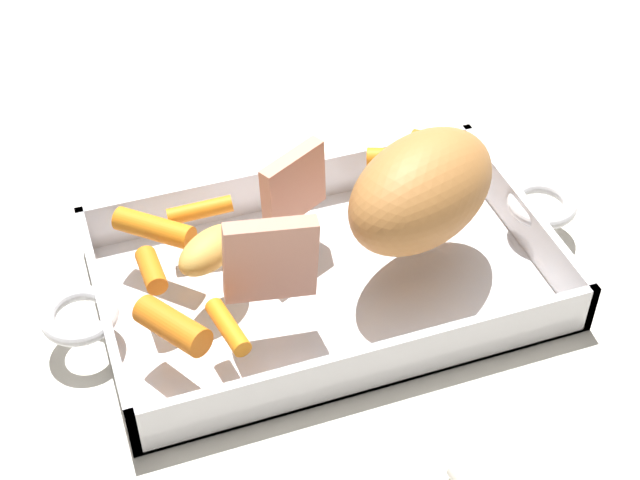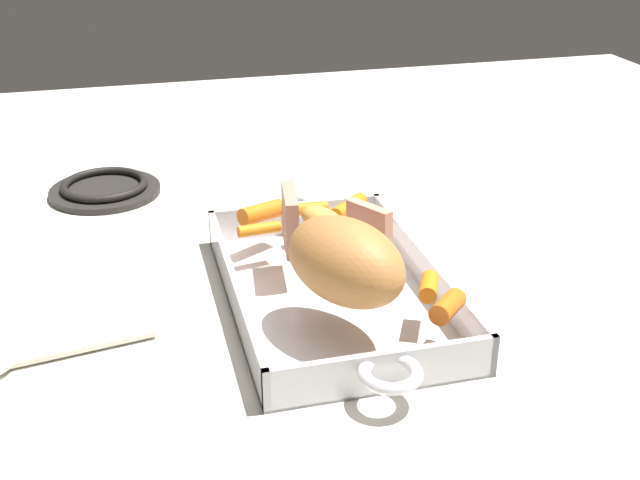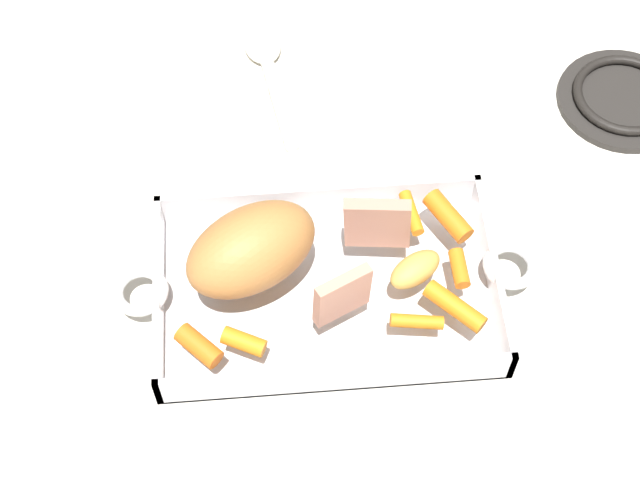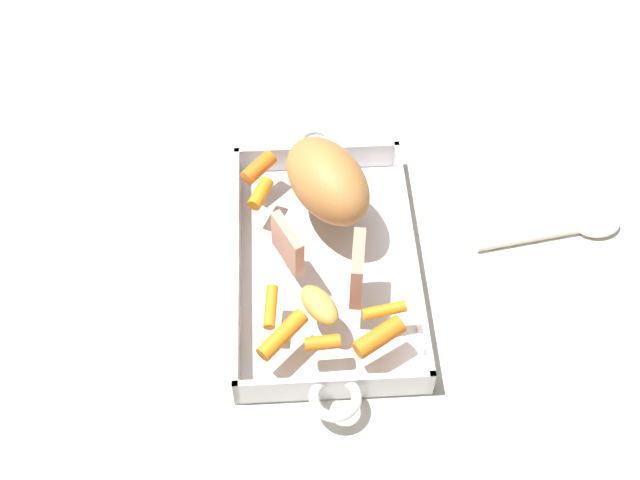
% 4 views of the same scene
% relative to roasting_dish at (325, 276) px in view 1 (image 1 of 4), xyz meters
% --- Properties ---
extents(ground_plane, '(2.11, 2.11, 0.00)m').
position_rel_roasting_dish_xyz_m(ground_plane, '(0.00, 0.00, -0.01)').
color(ground_plane, silver).
extents(roasting_dish, '(0.47, 0.24, 0.05)m').
position_rel_roasting_dish_xyz_m(roasting_dish, '(0.00, 0.00, 0.00)').
color(roasting_dish, silver).
rests_on(roasting_dish, ground_plane).
extents(pork_roast, '(0.17, 0.15, 0.09)m').
position_rel_roasting_dish_xyz_m(pork_roast, '(-0.08, 0.01, 0.08)').
color(pork_roast, '#BA793D').
rests_on(pork_roast, roasting_dish).
extents(roast_slice_thin, '(0.08, 0.03, 0.07)m').
position_rel_roasting_dish_xyz_m(roast_slice_thin, '(0.06, 0.04, 0.07)').
color(roast_slice_thin, tan).
rests_on(roast_slice_thin, roasting_dish).
extents(roast_slice_outer, '(0.06, 0.04, 0.07)m').
position_rel_roasting_dish_xyz_m(roast_slice_outer, '(0.01, -0.05, 0.07)').
color(roast_slice_outer, tan).
rests_on(roast_slice_outer, roasting_dish).
extents(baby_carrot_center_left, '(0.05, 0.07, 0.03)m').
position_rel_roasting_dish_xyz_m(baby_carrot_center_left, '(0.14, 0.06, 0.05)').
color(baby_carrot_center_left, orange).
rests_on(baby_carrot_center_left, roasting_dish).
extents(baby_carrot_center_right, '(0.06, 0.02, 0.02)m').
position_rel_roasting_dish_xyz_m(baby_carrot_center_right, '(0.09, -0.07, 0.04)').
color(baby_carrot_center_right, orange).
rests_on(baby_carrot_center_right, roasting_dish).
extents(baby_carrot_southwest, '(0.05, 0.05, 0.03)m').
position_rel_roasting_dish_xyz_m(baby_carrot_southwest, '(-0.14, -0.08, 0.04)').
color(baby_carrot_southwest, orange).
rests_on(baby_carrot_southwest, roasting_dish).
extents(baby_carrot_northwest, '(0.07, 0.06, 0.02)m').
position_rel_roasting_dish_xyz_m(baby_carrot_northwest, '(0.13, -0.06, 0.04)').
color(baby_carrot_northwest, orange).
rests_on(baby_carrot_northwest, roasting_dish).
extents(baby_carrot_long, '(0.02, 0.04, 0.02)m').
position_rel_roasting_dish_xyz_m(baby_carrot_long, '(0.14, -0.01, 0.04)').
color(baby_carrot_long, orange).
rests_on(baby_carrot_long, roasting_dish).
extents(baby_carrot_northeast, '(0.02, 0.06, 0.02)m').
position_rel_roasting_dish_xyz_m(baby_carrot_northeast, '(0.10, 0.07, 0.04)').
color(baby_carrot_northeast, orange).
rests_on(baby_carrot_northeast, roasting_dish).
extents(baby_carrot_southeast, '(0.05, 0.04, 0.02)m').
position_rel_roasting_dish_xyz_m(baby_carrot_southeast, '(-0.09, -0.08, 0.04)').
color(baby_carrot_southeast, orange).
rests_on(baby_carrot_southeast, roasting_dish).
extents(potato_corner, '(0.07, 0.06, 0.03)m').
position_rel_roasting_dish_xyz_m(potato_corner, '(0.09, -0.01, 0.05)').
color(potato_corner, gold).
rests_on(potato_corner, roasting_dish).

